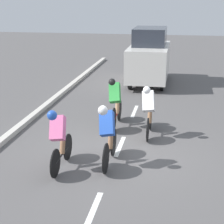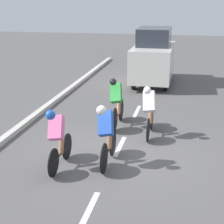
# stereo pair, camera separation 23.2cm
# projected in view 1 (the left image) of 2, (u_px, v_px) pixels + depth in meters

# --- Properties ---
(ground_plane) EXTENTS (60.00, 60.00, 0.00)m
(ground_plane) POSITION_uv_depth(u_px,v_px,m) (118.00, 152.00, 9.62)
(ground_plane) COLOR #565454
(lane_stripe_near) EXTENTS (0.12, 1.40, 0.01)m
(lane_stripe_near) POSITION_uv_depth(u_px,v_px,m) (93.00, 211.00, 7.00)
(lane_stripe_near) COLOR white
(lane_stripe_near) RESTS_ON ground
(lane_stripe_mid) EXTENTS (0.12, 1.40, 0.01)m
(lane_stripe_mid) POSITION_uv_depth(u_px,v_px,m) (120.00, 146.00, 10.00)
(lane_stripe_mid) COLOR white
(lane_stripe_mid) RESTS_ON ground
(lane_stripe_far) EXTENTS (0.12, 1.40, 0.01)m
(lane_stripe_far) POSITION_uv_depth(u_px,v_px,m) (135.00, 111.00, 13.01)
(lane_stripe_far) COLOR white
(lane_stripe_far) RESTS_ON ground
(curb) EXTENTS (0.20, 27.20, 0.14)m
(curb) POSITION_uv_depth(u_px,v_px,m) (8.00, 136.00, 10.53)
(curb) COLOR beige
(curb) RESTS_ON ground
(cyclist_blue) EXTENTS (0.41, 1.70, 1.54)m
(cyclist_blue) POSITION_uv_depth(u_px,v_px,m) (108.00, 133.00, 8.68)
(cyclist_blue) COLOR black
(cyclist_blue) RESTS_ON ground
(cyclist_white) EXTENTS (0.39, 1.63, 1.52)m
(cyclist_white) POSITION_uv_depth(u_px,v_px,m) (149.00, 110.00, 10.51)
(cyclist_white) COLOR black
(cyclist_white) RESTS_ON ground
(cyclist_pink) EXTENTS (0.39, 1.60, 1.50)m
(cyclist_pink) POSITION_uv_depth(u_px,v_px,m) (59.00, 137.00, 8.46)
(cyclist_pink) COLOR black
(cyclist_pink) RESTS_ON ground
(cyclist_green) EXTENTS (0.41, 1.75, 1.55)m
(cyclist_green) POSITION_uv_depth(u_px,v_px,m) (115.00, 101.00, 11.30)
(cyclist_green) COLOR black
(cyclist_green) RESTS_ON ground
(support_car) EXTENTS (1.70, 3.98, 2.48)m
(support_car) POSITION_uv_depth(u_px,v_px,m) (149.00, 57.00, 16.80)
(support_car) COLOR black
(support_car) RESTS_ON ground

